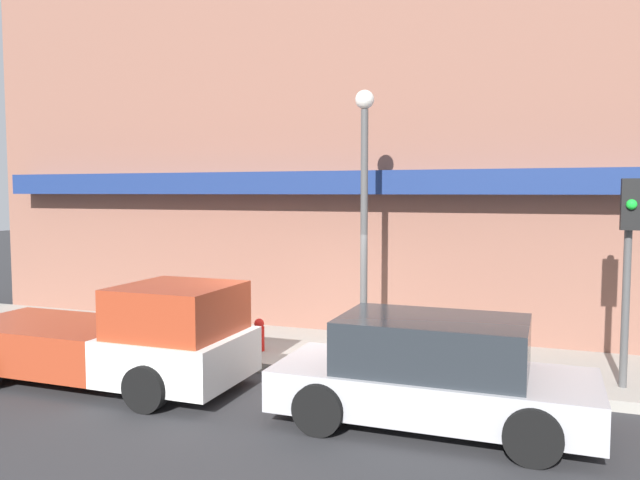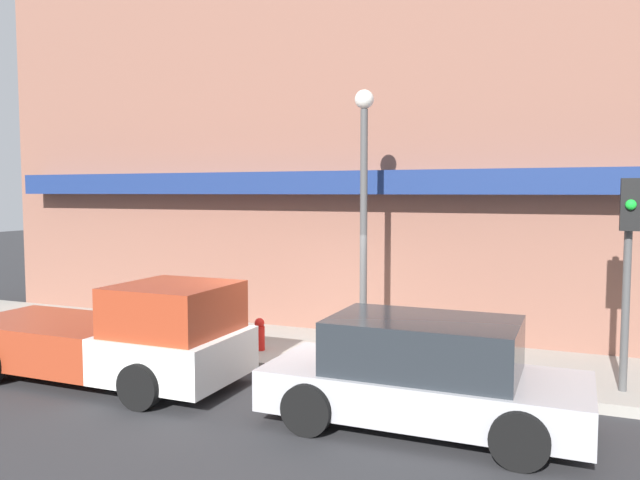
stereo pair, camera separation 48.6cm
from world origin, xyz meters
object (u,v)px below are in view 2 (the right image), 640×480
at_px(fire_hydrant, 260,334).
at_px(street_lamp, 364,189).
at_px(parked_car, 423,374).
at_px(pickup_truck, 118,338).
at_px(traffic_light, 628,245).

distance_m(fire_hydrant, street_lamp, 3.53).
height_order(fire_hydrant, street_lamp, street_lamp).
bearing_deg(parked_car, pickup_truck, -179.54).
distance_m(pickup_truck, parked_car, 5.38).
relative_size(fire_hydrant, traffic_light, 0.19).
height_order(parked_car, traffic_light, traffic_light).
height_order(pickup_truck, fire_hydrant, pickup_truck).
relative_size(parked_car, street_lamp, 0.88).
relative_size(parked_car, fire_hydrant, 6.95).
relative_size(parked_car, traffic_light, 1.33).
bearing_deg(pickup_truck, parked_car, -0.23).
distance_m(pickup_truck, street_lamp, 5.19).
distance_m(parked_car, fire_hydrant, 4.47).
xyz_separation_m(fire_hydrant, street_lamp, (2.01, 0.44, 2.87)).
xyz_separation_m(fire_hydrant, traffic_light, (6.50, -0.14, 1.99)).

